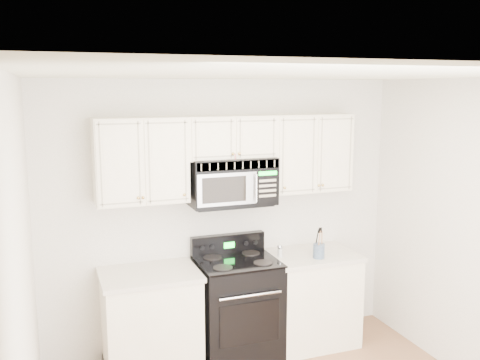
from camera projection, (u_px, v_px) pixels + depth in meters
name	position (u px, v px, depth m)	size (l,w,h in m)	color
room	(307.00, 273.00, 3.57)	(3.51, 3.51, 2.61)	brown
base_cabinet_left	(151.00, 325.00, 4.78)	(0.86, 0.65, 0.92)	beige
base_cabinet_right	(311.00, 301.00, 5.32)	(0.86, 0.65, 0.92)	beige
range	(237.00, 306.00, 5.05)	(0.74, 0.67, 1.11)	black
upper_cabinets	(229.00, 152.00, 4.93)	(2.44, 0.37, 0.75)	beige
microwave	(232.00, 181.00, 4.94)	(0.79, 0.45, 0.44)	black
utensil_crock	(319.00, 251.00, 5.08)	(0.11, 0.11, 0.30)	slate
shaker_salt	(280.00, 251.00, 5.13)	(0.05, 0.05, 0.11)	silver
shaker_pepper	(280.00, 252.00, 5.11)	(0.04, 0.04, 0.10)	silver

